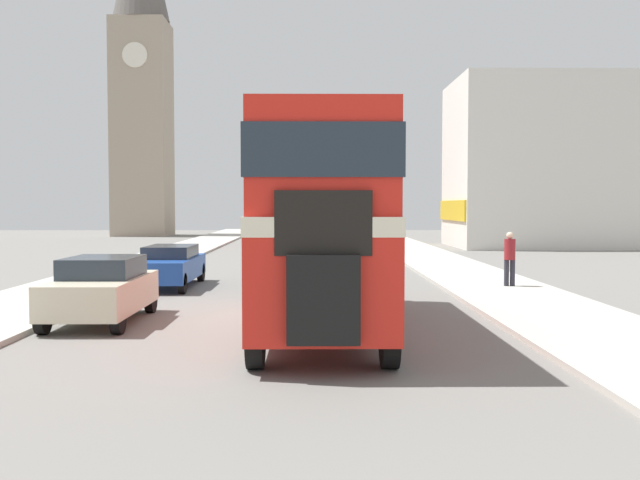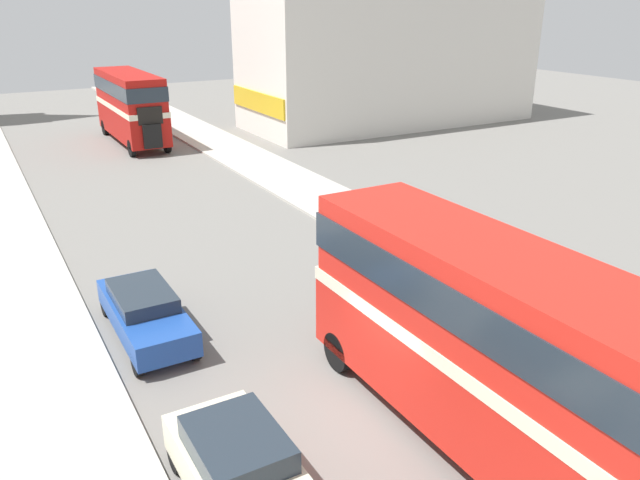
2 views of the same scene
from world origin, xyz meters
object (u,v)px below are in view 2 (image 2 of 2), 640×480
object	(u,v)px
car_parked_near	(241,470)
car_parked_mid	(145,312)
double_decker_bus	(488,334)
pedestrian_walking	(469,238)
bus_distant	(130,102)

from	to	relation	value
car_parked_near	car_parked_mid	xyz separation A→B (m)	(0.15, 7.06, -0.05)
double_decker_bus	pedestrian_walking	size ratio (longest dim) A/B	5.58
car_parked_near	car_parked_mid	size ratio (longest dim) A/B	0.86
car_parked_near	pedestrian_walking	xyz separation A→B (m)	(11.10, 6.21, 0.32)
car_parked_near	pedestrian_walking	distance (m)	12.72
double_decker_bus	car_parked_near	size ratio (longest dim) A/B	2.46
car_parked_near	car_parked_mid	world-z (taller)	car_parked_near
bus_distant	car_parked_near	bearing A→B (deg)	-100.83
car_parked_near	car_parked_mid	bearing A→B (deg)	88.76
double_decker_bus	car_parked_mid	xyz separation A→B (m)	(-4.84, 7.89, -1.87)
car_parked_mid	pedestrian_walking	world-z (taller)	pedestrian_walking
bus_distant	car_parked_mid	distance (m)	25.79
bus_distant	car_parked_near	xyz separation A→B (m)	(-6.13, -32.08, -1.84)
double_decker_bus	bus_distant	distance (m)	32.92
car_parked_near	pedestrian_walking	size ratio (longest dim) A/B	2.27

